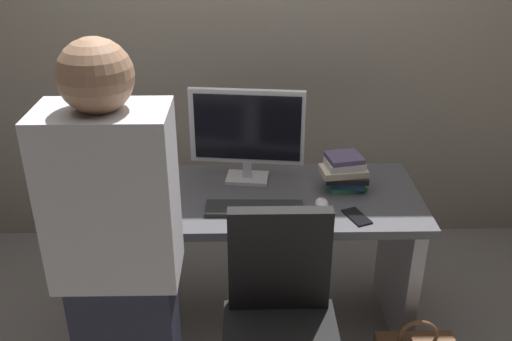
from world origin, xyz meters
The scene contains 10 objects.
ground_plane centered at (0.00, 0.00, 0.00)m, with size 9.00×9.00×0.00m, color gray.
desk centered at (0.00, 0.00, 0.52)m, with size 1.52×0.65×0.74m.
person_at_desk centered at (-0.46, -0.74, 0.84)m, with size 0.40×0.24×1.64m.
monitor centered at (-0.04, 0.16, 0.99)m, with size 0.54×0.16×0.46m.
keyboard centered at (-0.01, -0.14, 0.75)m, with size 0.43×0.13×0.02m, color #262626.
mouse centered at (0.29, -0.12, 0.75)m, with size 0.06×0.10×0.03m, color white.
cup_near_keyboard centered at (-0.44, -0.11, 0.78)m, with size 0.08×0.08×0.09m, color #D84C3F.
cup_by_monitor centered at (-0.48, 0.17, 0.78)m, with size 0.07×0.07×0.09m, color silver.
book_stack centered at (0.42, 0.06, 0.82)m, with size 0.22×0.18×0.17m.
cell_phone centered at (0.43, -0.21, 0.74)m, with size 0.07×0.14×0.01m, color black.
Camera 1 is at (-0.04, -2.30, 1.99)m, focal length 39.70 mm.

